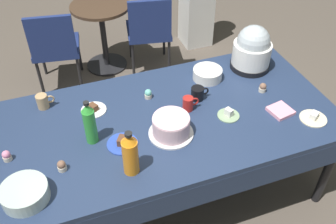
{
  "coord_description": "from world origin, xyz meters",
  "views": [
    {
      "loc": [
        -0.63,
        -1.72,
        2.4
      ],
      "look_at": [
        0.0,
        0.0,
        0.8
      ],
      "focal_mm": 40.74,
      "sensor_mm": 36.0,
      "label": 1
    }
  ],
  "objects_px": {
    "dessert_plate_cream": "(313,118)",
    "soda_bottle_orange_juice": "(130,154)",
    "dessert_plate_cobalt": "(122,143)",
    "round_cafe_table": "(102,25)",
    "frosted_layer_cake": "(171,126)",
    "cupcake_rose": "(263,88)",
    "coffee_mug_tan": "(43,101)",
    "ceramic_snack_bowl": "(207,74)",
    "coffee_mug_red": "(188,104)",
    "soda_bottle_lime_soda": "(90,123)",
    "cupcake_lemon": "(7,156)",
    "cupcake_cocoa": "(148,94)",
    "potluck_table": "(168,125)",
    "glass_salad_bowl": "(25,193)",
    "slow_cooker": "(252,49)",
    "dessert_plate_white": "(94,109)",
    "maroon_chair_right": "(149,28)",
    "dessert_plate_sage": "(228,114)",
    "maroon_chair_left": "(55,45)",
    "coffee_mug_black": "(198,93)",
    "cupcake_berry": "(62,166)"
  },
  "relations": [
    {
      "from": "cupcake_lemon",
      "to": "maroon_chair_left",
      "type": "distance_m",
      "value": 1.72
    },
    {
      "from": "coffee_mug_red",
      "to": "soda_bottle_lime_soda",
      "type": "bearing_deg",
      "value": -173.95
    },
    {
      "from": "potluck_table",
      "to": "dessert_plate_cream",
      "type": "relative_size",
      "value": 12.65
    },
    {
      "from": "slow_cooker",
      "to": "soda_bottle_orange_juice",
      "type": "distance_m",
      "value": 1.31
    },
    {
      "from": "dessert_plate_white",
      "to": "maroon_chair_left",
      "type": "height_order",
      "value": "maroon_chair_left"
    },
    {
      "from": "dessert_plate_cobalt",
      "to": "soda_bottle_lime_soda",
      "type": "bearing_deg",
      "value": 149.9
    },
    {
      "from": "frosted_layer_cake",
      "to": "slow_cooker",
      "type": "height_order",
      "value": "slow_cooker"
    },
    {
      "from": "ceramic_snack_bowl",
      "to": "soda_bottle_lime_soda",
      "type": "distance_m",
      "value": 0.99
    },
    {
      "from": "dessert_plate_white",
      "to": "dessert_plate_sage",
      "type": "relative_size",
      "value": 1.17
    },
    {
      "from": "coffee_mug_red",
      "to": "maroon_chair_left",
      "type": "distance_m",
      "value": 1.77
    },
    {
      "from": "potluck_table",
      "to": "coffee_mug_red",
      "type": "relative_size",
      "value": 19.53
    },
    {
      "from": "maroon_chair_left",
      "to": "cupcake_lemon",
      "type": "bearing_deg",
      "value": -104.66
    },
    {
      "from": "dessert_plate_cream",
      "to": "soda_bottle_orange_juice",
      "type": "relative_size",
      "value": 0.6
    },
    {
      "from": "cupcake_cocoa",
      "to": "soda_bottle_orange_juice",
      "type": "height_order",
      "value": "soda_bottle_orange_juice"
    },
    {
      "from": "soda_bottle_orange_juice",
      "to": "cupcake_lemon",
      "type": "bearing_deg",
      "value": 153.61
    },
    {
      "from": "cupcake_berry",
      "to": "soda_bottle_lime_soda",
      "type": "distance_m",
      "value": 0.29
    },
    {
      "from": "soda_bottle_lime_soda",
      "to": "maroon_chair_right",
      "type": "relative_size",
      "value": 0.36
    },
    {
      "from": "slow_cooker",
      "to": "dessert_plate_white",
      "type": "xyz_separation_m",
      "value": [
        -1.22,
        -0.09,
        -0.15
      ]
    },
    {
      "from": "cupcake_lemon",
      "to": "maroon_chair_right",
      "type": "xyz_separation_m",
      "value": [
        1.38,
        1.64,
        -0.29
      ]
    },
    {
      "from": "ceramic_snack_bowl",
      "to": "coffee_mug_black",
      "type": "xyz_separation_m",
      "value": [
        -0.16,
        -0.19,
        0.01
      ]
    },
    {
      "from": "dessert_plate_cobalt",
      "to": "coffee_mug_tan",
      "type": "height_order",
      "value": "coffee_mug_tan"
    },
    {
      "from": "slow_cooker",
      "to": "cupcake_cocoa",
      "type": "relative_size",
      "value": 5.09
    },
    {
      "from": "dessert_plate_cream",
      "to": "dessert_plate_sage",
      "type": "bearing_deg",
      "value": 156.86
    },
    {
      "from": "ceramic_snack_bowl",
      "to": "coffee_mug_red",
      "type": "bearing_deg",
      "value": -133.68
    },
    {
      "from": "soda_bottle_orange_juice",
      "to": "dessert_plate_white",
      "type": "bearing_deg",
      "value": 99.27
    },
    {
      "from": "cupcake_rose",
      "to": "soda_bottle_lime_soda",
      "type": "distance_m",
      "value": 1.22
    },
    {
      "from": "soda_bottle_orange_juice",
      "to": "coffee_mug_tan",
      "type": "bearing_deg",
      "value": 118.61
    },
    {
      "from": "dessert_plate_cream",
      "to": "soda_bottle_lime_soda",
      "type": "height_order",
      "value": "soda_bottle_lime_soda"
    },
    {
      "from": "cupcake_cocoa",
      "to": "potluck_table",
      "type": "bearing_deg",
      "value": -77.02
    },
    {
      "from": "dessert_plate_cream",
      "to": "maroon_chair_right",
      "type": "bearing_deg",
      "value": 104.15
    },
    {
      "from": "cupcake_rose",
      "to": "maroon_chair_left",
      "type": "height_order",
      "value": "maroon_chair_left"
    },
    {
      "from": "dessert_plate_cobalt",
      "to": "maroon_chair_right",
      "type": "relative_size",
      "value": 0.22
    },
    {
      "from": "coffee_mug_tan",
      "to": "maroon_chair_right",
      "type": "height_order",
      "value": "maroon_chair_right"
    },
    {
      "from": "soda_bottle_lime_soda",
      "to": "frosted_layer_cake",
      "type": "bearing_deg",
      "value": -13.57
    },
    {
      "from": "dessert_plate_sage",
      "to": "cupcake_cocoa",
      "type": "height_order",
      "value": "cupcake_cocoa"
    },
    {
      "from": "dessert_plate_white",
      "to": "round_cafe_table",
      "type": "xyz_separation_m",
      "value": [
        0.39,
        1.6,
        -0.26
      ]
    },
    {
      "from": "dessert_plate_white",
      "to": "maroon_chair_right",
      "type": "xyz_separation_m",
      "value": [
        0.82,
        1.38,
        -0.27
      ]
    },
    {
      "from": "slow_cooker",
      "to": "dessert_plate_white",
      "type": "height_order",
      "value": "slow_cooker"
    },
    {
      "from": "frosted_layer_cake",
      "to": "cupcake_rose",
      "type": "height_order",
      "value": "frosted_layer_cake"
    },
    {
      "from": "frosted_layer_cake",
      "to": "cupcake_rose",
      "type": "bearing_deg",
      "value": 13.68
    },
    {
      "from": "dessert_plate_sage",
      "to": "maroon_chair_right",
      "type": "bearing_deg",
      "value": 89.69
    },
    {
      "from": "frosted_layer_cake",
      "to": "slow_cooker",
      "type": "relative_size",
      "value": 0.81
    },
    {
      "from": "coffee_mug_tan",
      "to": "round_cafe_table",
      "type": "distance_m",
      "value": 1.64
    },
    {
      "from": "glass_salad_bowl",
      "to": "dessert_plate_sage",
      "type": "height_order",
      "value": "glass_salad_bowl"
    },
    {
      "from": "glass_salad_bowl",
      "to": "coffee_mug_red",
      "type": "distance_m",
      "value": 1.13
    },
    {
      "from": "dessert_plate_cobalt",
      "to": "round_cafe_table",
      "type": "xyz_separation_m",
      "value": [
        0.29,
        1.97,
        -0.26
      ]
    },
    {
      "from": "potluck_table",
      "to": "soda_bottle_lime_soda",
      "type": "relative_size",
      "value": 7.29
    },
    {
      "from": "dessert_plate_cream",
      "to": "dessert_plate_white",
      "type": "bearing_deg",
      "value": 156.55
    },
    {
      "from": "slow_cooker",
      "to": "soda_bottle_orange_juice",
      "type": "bearing_deg",
      "value": -149.0
    },
    {
      "from": "dessert_plate_cream",
      "to": "dessert_plate_cobalt",
      "type": "relative_size",
      "value": 0.92
    }
  ]
}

